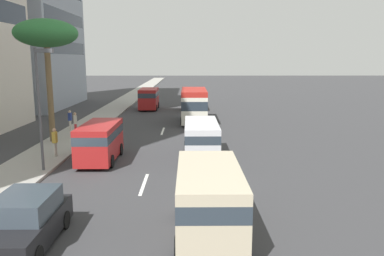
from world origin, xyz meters
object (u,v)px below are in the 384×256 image
van_second (149,98)px  pedestrian_near_lamp (70,119)px  van_sixth (193,98)px  pedestrian_by_tree (55,141)px  car_third (25,222)px  van_fifth (100,140)px  palm_tree (46,35)px  van_lead (201,138)px  minibus_fourth (194,104)px  street_lamp (41,95)px  van_seventh (209,198)px  pedestrian_mid_block (75,122)px

van_second → pedestrian_near_lamp: 14.90m
van_sixth → pedestrian_by_tree: (-22.56, 8.52, -0.22)m
car_third → pedestrian_near_lamp: size_ratio=2.55×
car_third → van_fifth: (10.39, -0.07, 0.49)m
van_second → pedestrian_by_tree: bearing=-8.3°
van_fifth → van_second: bearing=178.8°
van_fifth → palm_tree: bearing=-137.2°
van_lead → van_second: 23.31m
minibus_fourth → street_lamp: 18.27m
van_fifth → van_seventh: size_ratio=0.97×
street_lamp → van_sixth: bearing=-17.6°
pedestrian_by_tree → street_lamp: size_ratio=0.27×
van_second → van_seventh: van_second is taller
van_fifth → pedestrian_mid_block: bearing=-153.9°
pedestrian_near_lamp → pedestrian_mid_block: pedestrian_mid_block is taller
van_fifth → pedestrian_mid_block: van_fifth is taller
street_lamp → minibus_fourth: bearing=-26.5°
van_second → pedestrian_near_lamp: van_second is taller
van_sixth → pedestrian_by_tree: van_sixth is taller
pedestrian_by_tree → palm_tree: 7.94m
van_lead → palm_tree: palm_tree is taller
van_lead → van_fifth: size_ratio=1.10×
van_lead → street_lamp: size_ratio=0.83×
van_fifth → street_lamp: 4.39m
van_seventh → street_lamp: size_ratio=0.77×
pedestrian_mid_block → street_lamp: size_ratio=0.27×
van_lead → van_second: size_ratio=1.12×
car_third → pedestrian_mid_block: bearing=-168.8°
van_fifth → pedestrian_near_lamp: 10.22m
van_fifth → pedestrian_by_tree: (0.51, 2.82, -0.17)m
van_second → van_sixth: bearing=89.0°
van_fifth → van_lead: bearing=94.9°
pedestrian_mid_block → van_sixth: bearing=-56.5°
street_lamp → van_seventh: bearing=-132.2°
van_sixth → pedestrian_near_lamp: size_ratio=3.22×
van_fifth → van_seventh: bearing=30.9°
van_lead → van_seventh: van_seventh is taller
van_second → palm_tree: bearing=-15.3°
van_lead → pedestrian_near_lamp: bearing=50.5°
car_third → street_lamp: 8.98m
van_fifth → pedestrian_near_lamp: (9.16, 4.54, -0.23)m
van_lead → minibus_fourth: (13.33, 0.26, 0.43)m
van_second → pedestrian_near_lamp: size_ratio=2.89×
car_third → pedestrian_by_tree: (10.90, 2.75, 0.32)m
van_seventh → pedestrian_mid_block: van_seventh is taller
van_seventh → van_second: bearing=9.3°
van_sixth → car_third: bearing=170.2°
van_lead → pedestrian_by_tree: 8.78m
van_sixth → pedestrian_near_lamp: (-13.92, 10.24, -0.28)m
van_fifth → street_lamp: (-2.37, 2.37, 2.83)m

